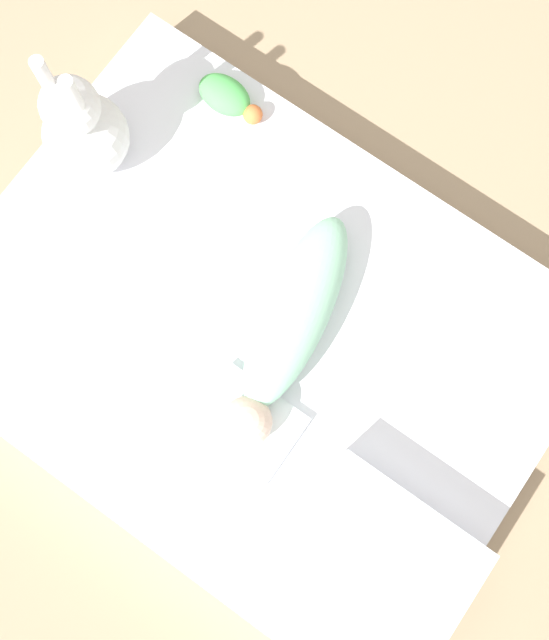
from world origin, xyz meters
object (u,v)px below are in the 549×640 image
Objects in this scene: turtle_plush at (228,97)px; swaddled_baby at (290,325)px; pillow at (376,567)px; bunny_plush at (82,129)px.

swaddled_baby is at bearing -40.42° from turtle_plush.
swaddled_baby reaches higher than pillow.
swaddled_baby is 0.62m from turtle_plush.
turtle_plush is (-0.93, 0.73, -0.02)m from pillow.
pillow is at bearing -38.09° from turtle_plush.
bunny_plush is 2.14× the size of turtle_plush.
swaddled_baby is at bearing 144.42° from pillow.
turtle_plush is (-0.47, 0.40, -0.03)m from swaddled_baby.
swaddled_baby is 0.67m from bunny_plush.
pillow is 1.21m from bunny_plush.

